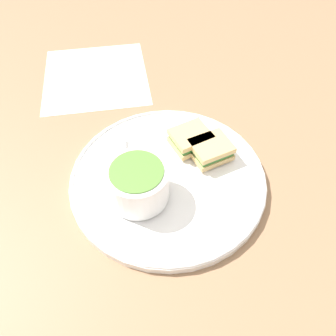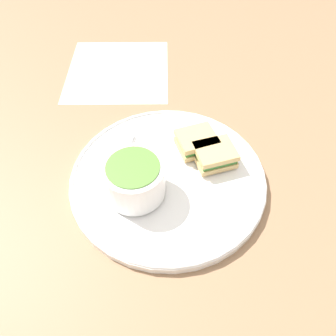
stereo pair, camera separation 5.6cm
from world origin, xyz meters
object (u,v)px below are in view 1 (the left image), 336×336
at_px(sandwich_half_near, 211,150).
at_px(sandwich_half_far, 191,139).
at_px(soup_bowl, 138,183).
at_px(spoon, 119,178).

relative_size(sandwich_half_near, sandwich_half_far, 1.03).
relative_size(soup_bowl, sandwich_half_near, 1.31).
bearing_deg(soup_bowl, sandwich_half_far, -162.60).
relative_size(spoon, sandwich_half_far, 1.48).
xyz_separation_m(soup_bowl, sandwich_half_far, (-0.14, -0.04, -0.02)).
xyz_separation_m(soup_bowl, sandwich_half_near, (-0.15, -0.00, -0.02)).
bearing_deg(sandwich_half_near, spoon, -15.54).
bearing_deg(sandwich_half_near, soup_bowl, 0.49).
distance_m(spoon, sandwich_half_near, 0.17).
height_order(soup_bowl, sandwich_half_far, soup_bowl).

